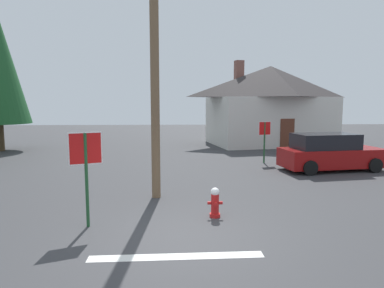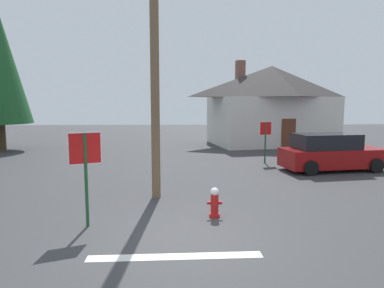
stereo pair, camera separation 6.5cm
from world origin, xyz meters
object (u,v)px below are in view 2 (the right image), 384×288
stop_sign_far (265,134)px  parked_car (331,153)px  utility_pole (154,35)px  stop_sign_near (85,159)px  fire_hydrant (215,203)px  house (271,104)px

stop_sign_far → parked_car: size_ratio=0.44×
utility_pole → parked_car: size_ratio=2.07×
stop_sign_near → fire_hydrant: 3.52m
stop_sign_far → fire_hydrant: bearing=-112.7°
stop_sign_near → parked_car: size_ratio=0.49×
house → parked_car: (0.10, -10.01, -2.16)m
house → fire_hydrant: bearing=-109.7°
stop_sign_near → house: bearing=61.7°
fire_hydrant → stop_sign_near: bearing=-169.9°
fire_hydrant → utility_pole: bearing=130.0°
fire_hydrant → house: size_ratio=0.08×
utility_pole → stop_sign_near: bearing=-120.5°
stop_sign_near → stop_sign_far: size_ratio=1.12×
stop_sign_near → utility_pole: utility_pole is taller
fire_hydrant → utility_pole: 5.42m
parked_car → house: bearing=90.5°
fire_hydrant → stop_sign_far: bearing=67.3°
stop_sign_far → parked_car: 3.26m
stop_sign_far → house: bearing=73.4°
parked_car → stop_sign_far: bearing=141.7°
utility_pole → parked_car: (7.60, 4.16, -4.34)m
utility_pole → house: bearing=62.1°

